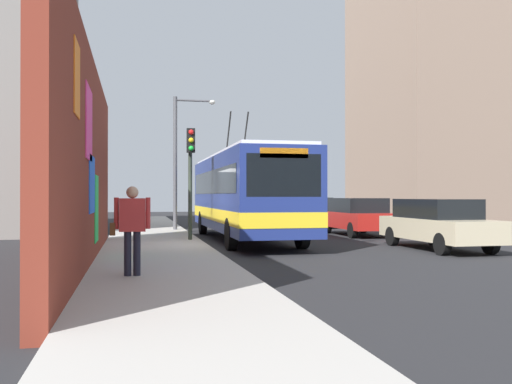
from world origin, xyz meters
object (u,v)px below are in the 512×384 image
(street_lamp, at_px, (180,152))
(parked_car_champagne, at_px, (437,223))
(parked_car_navy, at_px, (311,211))
(city_bus, at_px, (245,192))
(parked_car_red, at_px, (358,216))
(traffic_light, at_px, (190,164))
(pedestrian_near_wall, at_px, (132,223))

(street_lamp, bearing_deg, parked_car_champagne, -143.12)
(parked_car_champagne, relative_size, parked_car_navy, 1.12)
(city_bus, distance_m, parked_car_champagne, 7.12)
(parked_car_red, bearing_deg, city_bus, 106.52)
(parked_car_champagne, bearing_deg, parked_car_red, 0.00)
(parked_car_navy, distance_m, street_lamp, 8.33)
(parked_car_red, relative_size, traffic_light, 1.15)
(parked_car_champagne, height_order, pedestrian_near_wall, pedestrian_near_wall)
(traffic_light, bearing_deg, parked_car_navy, -39.05)
(city_bus, relative_size, parked_car_champagne, 2.41)
(parked_car_red, height_order, pedestrian_near_wall, pedestrian_near_wall)
(city_bus, bearing_deg, parked_car_navy, -33.34)
(city_bus, distance_m, pedestrian_near_wall, 10.43)
(pedestrian_near_wall, bearing_deg, city_bus, -23.26)
(city_bus, height_order, pedestrian_near_wall, city_bus)
(city_bus, xyz_separation_m, traffic_light, (-1.16, 2.15, 0.98))
(pedestrian_near_wall, distance_m, street_lamp, 14.78)
(traffic_light, xyz_separation_m, street_lamp, (6.01, -0.14, 0.88))
(street_lamp, bearing_deg, city_bus, -157.47)
(street_lamp, bearing_deg, parked_car_red, -114.64)
(traffic_light, bearing_deg, city_bus, -61.73)
(pedestrian_near_wall, xyz_separation_m, traffic_light, (8.41, -1.96, 1.62))
(parked_car_navy, distance_m, traffic_light, 11.83)
(city_bus, xyz_separation_m, street_lamp, (4.85, 2.01, 1.86))
(city_bus, xyz_separation_m, parked_car_champagne, (-4.76, -5.20, -0.97))
(street_lamp, bearing_deg, traffic_light, 178.69)
(parked_car_champagne, relative_size, traffic_light, 1.21)
(parked_car_champagne, xyz_separation_m, street_lamp, (9.61, 7.21, 2.83))
(parked_car_champagne, distance_m, parked_car_red, 6.30)
(parked_car_navy, relative_size, pedestrian_near_wall, 2.45)
(parked_car_red, bearing_deg, street_lamp, 65.36)
(city_bus, height_order, street_lamp, street_lamp)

